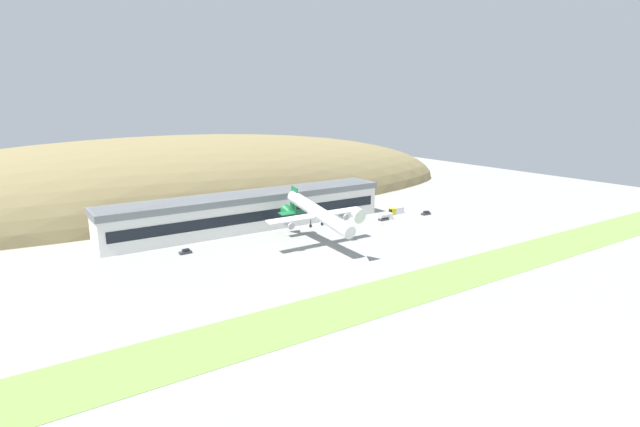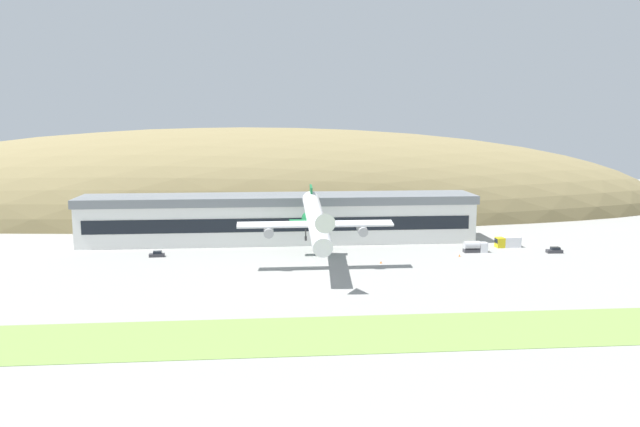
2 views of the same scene
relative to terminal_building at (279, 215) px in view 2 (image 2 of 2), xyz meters
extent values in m
plane|color=gray|center=(6.09, -41.97, -7.73)|extent=(429.75, 429.75, 0.00)
cube|color=#759947|center=(6.09, -80.31, -7.69)|extent=(386.78, 18.56, 0.08)
ellipsoid|color=olive|center=(-11.80, 59.26, -7.73)|extent=(333.98, 87.06, 64.51)
cube|color=white|center=(0.00, 0.02, -0.90)|extent=(112.03, 14.76, 13.65)
cube|color=slate|center=(0.00, 0.02, 4.72)|extent=(113.23, 15.96, 2.40)
cube|color=black|center=(0.00, -7.41, -1.59)|extent=(107.55, 0.16, 3.82)
cylinder|color=silver|center=(7.68, -36.00, 4.07)|extent=(4.25, 34.72, 10.08)
cone|color=silver|center=(7.68, -55.29, 7.41)|extent=(4.16, 5.32, 4.90)
cone|color=#196B38|center=(7.68, -16.28, 0.65)|extent=(4.16, 6.15, 5.05)
cube|color=#196B38|center=(7.68, -19.63, 5.93)|extent=(0.50, 5.37, 9.91)
cube|color=#196B38|center=(7.68, -19.42, 1.19)|extent=(11.05, 2.99, 0.86)
cube|color=silver|center=(7.68, -34.30, 3.03)|extent=(36.77, 3.62, 1.06)
cylinder|color=#9E9EA3|center=(-3.35, -34.83, 1.57)|extent=(2.30, 3.94, 2.88)
cylinder|color=#9E9EA3|center=(18.71, -34.83, 1.57)|extent=(2.30, 3.94, 2.88)
cylinder|color=#2D2D2D|center=(5.34, -34.30, 0.76)|extent=(0.28, 0.28, 2.20)
cylinder|color=#2D2D2D|center=(5.34, -34.30, -0.34)|extent=(0.45, 1.10, 1.10)
cylinder|color=#2D2D2D|center=(10.02, -34.30, 0.76)|extent=(0.28, 0.28, 2.20)
cylinder|color=#2D2D2D|center=(10.02, -34.30, -0.34)|extent=(0.45, 1.10, 1.10)
cylinder|color=#2D2D2D|center=(7.68, -47.89, 3.23)|extent=(0.22, 0.22, 1.98)
cylinder|color=#2D2D2D|center=(7.68, -47.89, 2.24)|extent=(0.30, 0.82, 0.82)
cube|color=#333338|center=(72.44, -22.22, -7.29)|extent=(4.17, 2.00, 0.87)
cube|color=black|center=(72.64, -22.22, -6.50)|extent=(2.31, 1.65, 0.71)
cube|color=#333338|center=(-32.15, -17.64, -7.32)|extent=(3.99, 2.00, 0.82)
cube|color=black|center=(-31.96, -17.63, -6.58)|extent=(2.22, 1.64, 0.67)
cube|color=gold|center=(60.67, -13.88, -6.34)|extent=(2.30, 2.62, 2.77)
cube|color=black|center=(59.55, -13.93, -5.84)|extent=(0.18, 2.14, 1.22)
cube|color=silver|center=(64.08, -13.72, -6.30)|extent=(4.75, 2.73, 2.86)
cube|color=silver|center=(53.86, -19.48, -6.42)|extent=(2.03, 2.28, 2.62)
cube|color=black|center=(54.89, -19.47, -5.95)|extent=(0.10, 1.92, 1.15)
cube|color=#38383D|center=(50.72, -19.52, -7.28)|extent=(4.28, 2.09, 0.90)
cylinder|color=#B7B7BC|center=(50.72, -19.52, -5.75)|extent=(4.07, 2.20, 2.15)
cube|color=orange|center=(45.94, -24.24, -7.71)|extent=(0.52, 0.52, 0.03)
cone|color=orange|center=(45.94, -24.24, -7.42)|extent=(0.40, 0.40, 0.55)
cube|color=orange|center=(24.22, -30.07, -7.71)|extent=(0.52, 0.52, 0.03)
cone|color=orange|center=(24.22, -30.07, -7.42)|extent=(0.40, 0.40, 0.55)
camera|label=1|loc=(-82.43, -169.45, 41.52)|focal=28.00mm
camera|label=2|loc=(-4.11, -178.33, 27.30)|focal=35.00mm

